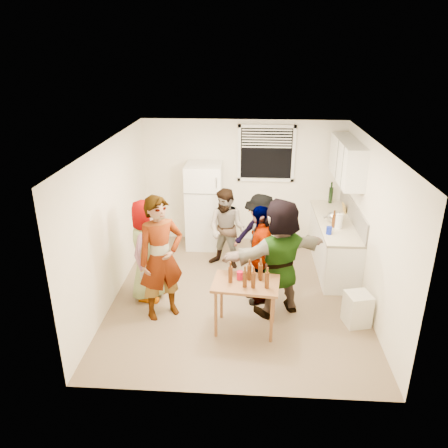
# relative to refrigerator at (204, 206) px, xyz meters

# --- Properties ---
(room) EXTENTS (4.00, 4.50, 2.50)m
(room) POSITION_rel_refrigerator_xyz_m (0.75, -1.88, -0.85)
(room) COLOR white
(room) RESTS_ON ground
(window) EXTENTS (1.12, 0.10, 1.06)m
(window) POSITION_rel_refrigerator_xyz_m (1.20, 0.33, 1.00)
(window) COLOR white
(window) RESTS_ON room
(refrigerator) EXTENTS (0.70, 0.70, 1.70)m
(refrigerator) POSITION_rel_refrigerator_xyz_m (0.00, 0.00, 0.00)
(refrigerator) COLOR white
(refrigerator) RESTS_ON ground
(counter_lower) EXTENTS (0.60, 2.20, 0.86)m
(counter_lower) POSITION_rel_refrigerator_xyz_m (2.45, -0.73, -0.42)
(counter_lower) COLOR white
(counter_lower) RESTS_ON ground
(countertop) EXTENTS (0.64, 2.22, 0.04)m
(countertop) POSITION_rel_refrigerator_xyz_m (2.45, -0.73, 0.03)
(countertop) COLOR beige
(countertop) RESTS_ON counter_lower
(backsplash) EXTENTS (0.03, 2.20, 0.36)m
(backsplash) POSITION_rel_refrigerator_xyz_m (2.74, -0.73, 0.23)
(backsplash) COLOR #AFA8A0
(backsplash) RESTS_ON countertop
(upper_cabinets) EXTENTS (0.34, 1.60, 0.70)m
(upper_cabinets) POSITION_rel_refrigerator_xyz_m (2.58, -0.53, 1.10)
(upper_cabinets) COLOR white
(upper_cabinets) RESTS_ON room
(kettle) EXTENTS (0.27, 0.23, 0.22)m
(kettle) POSITION_rel_refrigerator_xyz_m (2.40, -0.84, 0.05)
(kettle) COLOR silver
(kettle) RESTS_ON countertop
(paper_towel) EXTENTS (0.12, 0.12, 0.26)m
(paper_towel) POSITION_rel_refrigerator_xyz_m (2.43, -1.10, 0.05)
(paper_towel) COLOR white
(paper_towel) RESTS_ON countertop
(wine_bottle) EXTENTS (0.08, 0.08, 0.32)m
(wine_bottle) POSITION_rel_refrigerator_xyz_m (2.50, 0.21, 0.05)
(wine_bottle) COLOR black
(wine_bottle) RESTS_ON countertop
(beer_bottle_counter) EXTENTS (0.06, 0.06, 0.23)m
(beer_bottle_counter) POSITION_rel_refrigerator_xyz_m (2.35, -1.07, 0.05)
(beer_bottle_counter) COLOR #47230C
(beer_bottle_counter) RESTS_ON countertop
(blue_cup) EXTENTS (0.10, 0.10, 0.13)m
(blue_cup) POSITION_rel_refrigerator_xyz_m (2.23, -1.37, 0.05)
(blue_cup) COLOR #0F20A2
(blue_cup) RESTS_ON countertop
(picture_frame) EXTENTS (0.02, 0.20, 0.17)m
(picture_frame) POSITION_rel_refrigerator_xyz_m (2.67, -0.31, 0.13)
(picture_frame) COLOR #BA8F3A
(picture_frame) RESTS_ON countertop
(trash_bin) EXTENTS (0.41, 0.41, 0.50)m
(trash_bin) POSITION_rel_refrigerator_xyz_m (2.51, -2.59, -0.60)
(trash_bin) COLOR silver
(trash_bin) RESTS_ON ground
(serving_table) EXTENTS (0.97, 0.70, 0.77)m
(serving_table) POSITION_rel_refrigerator_xyz_m (0.88, -2.83, -0.85)
(serving_table) COLOR brown
(serving_table) RESTS_ON ground
(beer_bottle_table) EXTENTS (0.06, 0.06, 0.23)m
(beer_bottle_table) POSITION_rel_refrigerator_xyz_m (0.66, -2.84, -0.08)
(beer_bottle_table) COLOR #47230C
(beer_bottle_table) RESTS_ON serving_table
(red_cup) EXTENTS (0.09, 0.09, 0.12)m
(red_cup) POSITION_rel_refrigerator_xyz_m (0.79, -2.75, -0.08)
(red_cup) COLOR red
(red_cup) RESTS_ON serving_table
(guest_grey) EXTENTS (1.80, 1.16, 0.53)m
(guest_grey) POSITION_rel_refrigerator_xyz_m (-0.69, -2.03, -0.85)
(guest_grey) COLOR #989898
(guest_grey) RESTS_ON ground
(guest_stripe) EXTENTS (1.63, 1.96, 0.45)m
(guest_stripe) POSITION_rel_refrigerator_xyz_m (-0.36, -2.53, -0.85)
(guest_stripe) COLOR #141933
(guest_stripe) RESTS_ON ground
(guest_back_left) EXTENTS (1.22, 1.65, 0.56)m
(guest_back_left) POSITION_rel_refrigerator_xyz_m (0.50, -0.90, -0.85)
(guest_back_left) COLOR brown
(guest_back_left) RESTS_ON ground
(guest_back_right) EXTENTS (1.62, 1.83, 0.57)m
(guest_back_right) POSITION_rel_refrigerator_xyz_m (1.10, -1.28, -0.85)
(guest_back_right) COLOR #3B3B40
(guest_back_right) RESTS_ON ground
(guest_black) EXTENTS (1.79, 1.32, 0.39)m
(guest_black) POSITION_rel_refrigerator_xyz_m (1.08, -2.01, -0.85)
(guest_black) COLOR black
(guest_black) RESTS_ON ground
(guest_orange) EXTENTS (2.35, 2.41, 0.54)m
(guest_orange) POSITION_rel_refrigerator_xyz_m (1.36, -2.34, -0.85)
(guest_orange) COLOR #CD7040
(guest_orange) RESTS_ON ground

